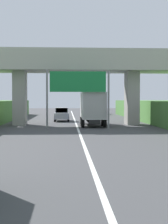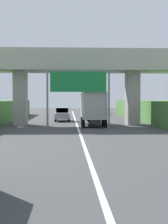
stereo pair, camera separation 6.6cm
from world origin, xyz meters
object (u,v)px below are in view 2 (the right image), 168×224
at_px(truck_blue, 92,107).
at_px(car_white, 100,109).
at_px(car_silver, 62,114).
at_px(overhead_highway_sign, 78,86).

height_order(truck_blue, car_white, truck_blue).
xyz_separation_m(car_white, car_silver, (-6.74, -19.64, 0.00)).
distance_m(car_white, car_silver, 20.77).
height_order(overhead_highway_sign, car_silver, overhead_highway_sign).
xyz_separation_m(overhead_highway_sign, truck_blue, (1.59, 3.63, -2.09)).
relative_size(truck_blue, car_white, 1.78).
distance_m(overhead_highway_sign, car_silver, 11.50).
relative_size(car_white, car_silver, 1.00).
xyz_separation_m(overhead_highway_sign, car_white, (5.07, 30.58, -3.17)).
relative_size(overhead_highway_sign, car_silver, 1.43).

